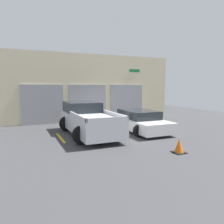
{
  "coord_description": "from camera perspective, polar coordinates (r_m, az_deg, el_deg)",
  "views": [
    {
      "loc": [
        -4.82,
        -12.19,
        2.52
      ],
      "look_at": [
        0.0,
        -0.98,
        1.1
      ],
      "focal_mm": 35.0,
      "sensor_mm": 36.0,
      "label": 1
    }
  ],
  "objects": [
    {
      "name": "ground_plane",
      "position": [
        13.35,
        -1.67,
        -4.25
      ],
      "size": [
        28.0,
        28.0,
        0.0
      ],
      "primitive_type": "plane",
      "color": "#3D3D3F"
    },
    {
      "name": "shophouse_building",
      "position": [
        16.21,
        -6.04,
        6.1
      ],
      "size": [
        13.14,
        0.68,
        4.85
      ],
      "color": "beige",
      "rests_on": "ground"
    },
    {
      "name": "pickup_truck",
      "position": [
        11.6,
        -6.34,
        -1.94
      ],
      "size": [
        2.53,
        5.2,
        1.66
      ],
      "color": "silver",
      "rests_on": "ground"
    },
    {
      "name": "sedan_white",
      "position": [
        12.61,
        7.1,
        -2.34
      ],
      "size": [
        2.24,
        4.45,
        1.18
      ],
      "color": "white",
      "rests_on": "ground"
    },
    {
      "name": "parking_stripe_far_left",
      "position": [
        11.15,
        -13.28,
        -6.58
      ],
      "size": [
        0.12,
        2.2,
        0.01
      ],
      "primitive_type": "cube",
      "color": "gold",
      "rests_on": "ground"
    },
    {
      "name": "parking_stripe_left",
      "position": [
        12.01,
        0.95,
        -5.46
      ],
      "size": [
        0.12,
        2.2,
        0.01
      ],
      "primitive_type": "cube",
      "color": "gold",
      "rests_on": "ground"
    },
    {
      "name": "parking_stripe_centre",
      "position": [
        13.49,
        12.63,
        -4.28
      ],
      "size": [
        0.12,
        2.2,
        0.01
      ],
      "primitive_type": "cube",
      "color": "gold",
      "rests_on": "ground"
    },
    {
      "name": "traffic_cone",
      "position": [
        8.81,
        17.12,
        -8.57
      ],
      "size": [
        0.47,
        0.47,
        0.55
      ],
      "color": "black",
      "rests_on": "ground"
    }
  ]
}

